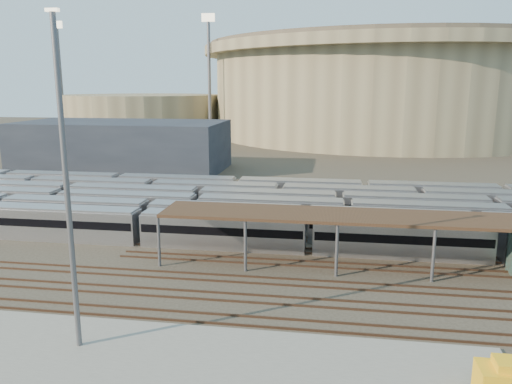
% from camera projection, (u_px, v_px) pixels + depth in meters
% --- Properties ---
extents(ground, '(420.00, 420.00, 0.00)m').
position_uv_depth(ground, '(237.00, 276.00, 46.63)').
color(ground, '#383026').
rests_on(ground, ground).
extents(apron, '(50.00, 9.00, 0.20)m').
position_uv_depth(apron, '(119.00, 354.00, 32.88)').
color(apron, gray).
rests_on(apron, ground).
extents(subway_trains, '(127.61, 23.90, 3.60)m').
position_uv_depth(subway_trains, '(252.00, 209.00, 64.37)').
color(subway_trains, silver).
rests_on(subway_trains, ground).
extents(inspection_shed, '(60.30, 6.00, 5.30)m').
position_uv_depth(inspection_shed, '(478.00, 223.00, 46.11)').
color(inspection_shed, '#5D5D63').
rests_on(inspection_shed, ground).
extents(empty_tracks, '(170.00, 9.62, 0.18)m').
position_uv_depth(empty_tracks, '(226.00, 297.00, 41.78)').
color(empty_tracks, '#4C3323').
rests_on(empty_tracks, ground).
extents(stadium, '(124.00, 124.00, 32.50)m').
position_uv_depth(stadium, '(383.00, 88.00, 174.56)').
color(stadium, gray).
rests_on(stadium, ground).
extents(secondary_arena, '(56.00, 56.00, 14.00)m').
position_uv_depth(secondary_arena, '(143.00, 114.00, 179.78)').
color(secondary_arena, gray).
rests_on(secondary_arena, ground).
extents(service_building, '(42.00, 20.00, 10.00)m').
position_uv_depth(service_building, '(123.00, 146.00, 103.99)').
color(service_building, '#1E232D').
rests_on(service_building, ground).
extents(floodlight_0, '(4.00, 1.00, 38.40)m').
position_uv_depth(floodlight_0, '(209.00, 74.00, 153.04)').
color(floodlight_0, '#5D5D63').
rests_on(floodlight_0, ground).
extents(floodlight_1, '(4.00, 1.00, 38.40)m').
position_uv_depth(floodlight_1, '(61.00, 75.00, 171.03)').
color(floodlight_1, '#5D5D63').
rests_on(floodlight_1, ground).
extents(floodlight_3, '(4.00, 1.00, 38.40)m').
position_uv_depth(floodlight_3, '(289.00, 76.00, 198.30)').
color(floodlight_3, '#5D5D63').
rests_on(floodlight_3, ground).
extents(yard_light_pole, '(0.80, 0.36, 21.68)m').
position_uv_depth(yard_light_pole, '(67.00, 187.00, 31.52)').
color(yard_light_pole, '#5D5D63').
rests_on(yard_light_pole, apron).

